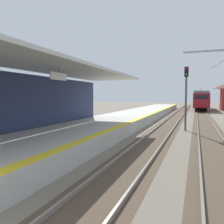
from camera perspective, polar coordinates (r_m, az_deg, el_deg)
The scene contains 5 objects.
station_platform at distance 19.64m, azimuth -0.87°, elevation -3.09°, with size 5.00×80.00×0.91m.
track_pair_nearest_platform at distance 22.56m, azimuth 13.34°, elevation -3.32°, with size 2.34×120.00×0.16m.
track_pair_middle at distance 22.44m, azimuth 22.02°, elevation -3.54°, with size 2.34×120.00×0.16m.
approaching_train at distance 53.57m, azimuth 20.78°, elevation 2.89°, with size 2.93×19.60×4.76m.
rail_signal_post at distance 20.01m, azimuth 17.60°, elevation 4.73°, with size 0.32×0.34×5.20m.
Camera 1 is at (4.37, -2.25, 2.81)m, focal length 37.52 mm.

